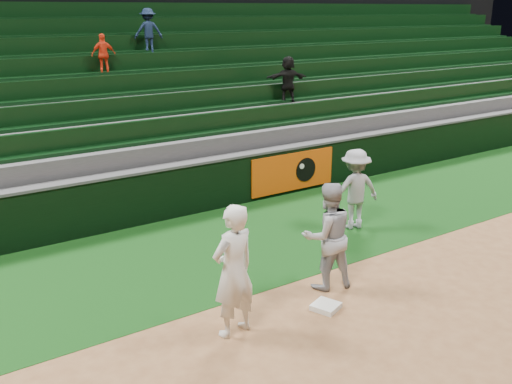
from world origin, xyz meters
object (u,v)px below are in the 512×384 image
Objects in this scene: first_base at (326,306)px; baserunner at (327,236)px; base_coach at (355,189)px; first_baseman at (233,271)px.

first_base is 0.21× the size of baserunner.
baserunner is 2.98m from base_coach.
first_base is 1.21m from baserunner.
base_coach is at bearing -128.36° from baserunner.
first_baseman reaches higher than first_base.
base_coach is at bearing 40.45° from first_base.
baserunner is 1.07× the size of base_coach.
baserunner reaches higher than base_coach.
first_baseman is at bearing 40.82° from base_coach.
baserunner is at bearing 52.31° from base_coach.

